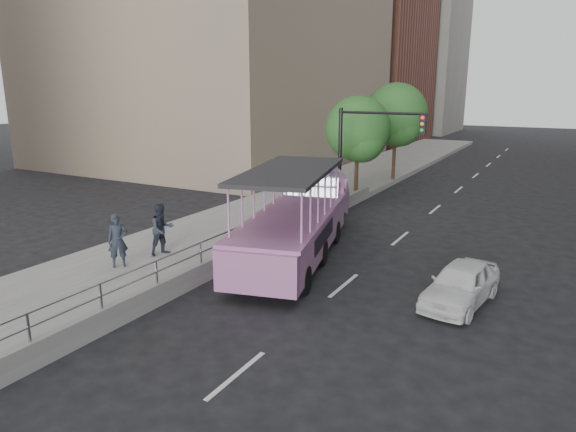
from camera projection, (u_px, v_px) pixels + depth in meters
name	position (u px, v px, depth m)	size (l,w,h in m)	color
ground	(248.00, 328.00, 13.42)	(160.00, 160.00, 0.00)	black
sidewalk	(263.00, 216.00, 24.57)	(5.50, 80.00, 0.30)	#A5A59F
kerb_wall	(201.00, 268.00, 16.47)	(0.24, 30.00, 0.36)	gray
guardrail	(200.00, 249.00, 16.31)	(0.07, 22.00, 0.71)	#AEAEB3
duck_boat	(299.00, 220.00, 19.33)	(4.89, 10.58, 3.42)	black
car	(461.00, 284.00, 14.82)	(1.45, 3.60, 1.23)	white
pedestrian_near	(118.00, 241.00, 16.99)	(0.65, 0.43, 1.79)	#262D38
pedestrian_mid	(162.00, 229.00, 18.22)	(0.91, 0.71, 1.86)	#262D38
parking_sign	(316.00, 190.00, 22.47)	(0.13, 0.63, 2.81)	black
traffic_signal	(364.00, 145.00, 23.97)	(4.20, 0.32, 5.20)	black
street_tree_near	(359.00, 132.00, 27.55)	(3.52, 3.52, 5.72)	#352518
street_tree_far	(397.00, 117.00, 32.42)	(3.97, 3.97, 6.45)	#352518
midrise_brick	(344.00, 26.00, 59.42)	(18.00, 16.00, 26.00)	brown
midrise_stone_b	(401.00, 59.00, 72.78)	(16.00, 14.00, 20.00)	gray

